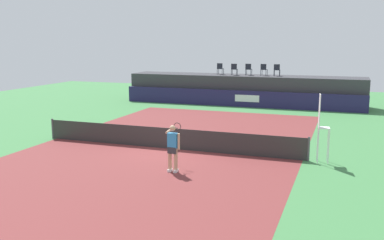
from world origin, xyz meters
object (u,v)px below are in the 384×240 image
(spectator_chair_far_left, at_px, (220,68))
(umpire_chair, at_px, (321,123))
(spectator_chair_far_right, at_px, (277,69))
(spectator_chair_center, at_px, (249,69))
(tennis_player, at_px, (173,147))
(net_post_near, at_px, (53,129))
(tennis_ball, at_px, (142,131))
(net_post_far, at_px, (309,149))
(spectator_chair_left, at_px, (234,69))
(spectator_chair_right, at_px, (264,69))

(spectator_chair_far_left, bearing_deg, umpire_chair, -60.74)
(spectator_chair_far_left, relative_size, spectator_chair_far_right, 1.00)
(spectator_chair_center, bearing_deg, spectator_chair_far_left, -179.17)
(spectator_chair_center, bearing_deg, tennis_player, -86.15)
(spectator_chair_far_left, xyz_separation_m, spectator_chair_far_right, (4.41, 0.04, 0.00))
(net_post_near, bearing_deg, spectator_chair_far_left, 74.34)
(tennis_ball, bearing_deg, net_post_near, -140.48)
(net_post_far, bearing_deg, spectator_chair_far_right, 103.61)
(spectator_chair_left, xyz_separation_m, umpire_chair, (7.36, -14.99, -1.11))
(spectator_chair_far_left, height_order, net_post_near, spectator_chair_far_left)
(tennis_ball, bearing_deg, spectator_chair_far_right, 67.32)
(spectator_chair_center, xyz_separation_m, umpire_chair, (6.31, -15.32, -1.11))
(spectator_chair_center, xyz_separation_m, net_post_far, (5.87, -15.30, -2.19))
(spectator_chair_far_left, xyz_separation_m, spectator_chair_right, (3.41, 0.14, 0.00))
(net_post_near, height_order, net_post_far, same)
(spectator_chair_center, xyz_separation_m, tennis_player, (1.25, -18.50, -1.73))
(spectator_chair_right, height_order, tennis_ball, spectator_chair_right)
(spectator_chair_far_right, bearing_deg, umpire_chair, -74.84)
(tennis_player, bearing_deg, tennis_ball, 125.11)
(net_post_near, distance_m, net_post_far, 12.40)
(umpire_chair, relative_size, net_post_far, 2.76)
(spectator_chair_left, relative_size, spectator_chair_right, 1.00)
(spectator_chair_right, xyz_separation_m, tennis_ball, (-4.18, -12.52, -2.66))
(spectator_chair_right, bearing_deg, spectator_chair_center, -174.60)
(spectator_chair_far_left, distance_m, spectator_chair_far_right, 4.41)
(umpire_chair, xyz_separation_m, net_post_far, (-0.44, 0.02, -1.09))
(spectator_chair_right, xyz_separation_m, net_post_far, (4.71, -15.41, -2.19))
(spectator_chair_center, height_order, net_post_near, spectator_chair_center)
(spectator_chair_left, bearing_deg, net_post_near, -110.13)
(spectator_chair_far_left, bearing_deg, tennis_ball, -93.60)
(spectator_chair_left, bearing_deg, spectator_chair_far_left, 166.31)
(spectator_chair_center, height_order, tennis_player, spectator_chair_center)
(spectator_chair_left, xyz_separation_m, spectator_chair_right, (2.20, 0.44, 0.00))
(net_post_near, bearing_deg, spectator_chair_far_right, 60.41)
(spectator_chair_center, relative_size, tennis_ball, 13.06)
(umpire_chair, distance_m, tennis_ball, 9.90)
(spectator_chair_far_left, height_order, tennis_ball, spectator_chair_far_left)
(spectator_chair_far_right, distance_m, net_post_far, 15.90)
(spectator_chair_far_left, xyz_separation_m, net_post_near, (-4.28, -15.27, -2.19))
(net_post_near, height_order, tennis_ball, net_post_near)
(spectator_chair_far_right, bearing_deg, spectator_chair_center, -179.86)
(spectator_chair_center, distance_m, spectator_chair_right, 1.16)
(tennis_player, xyz_separation_m, tennis_ball, (-4.28, 6.08, -0.92))
(spectator_chair_far_left, bearing_deg, net_post_near, -105.66)
(spectator_chair_far_left, relative_size, spectator_chair_left, 1.00)
(tennis_player, bearing_deg, spectator_chair_right, 90.28)
(net_post_far, bearing_deg, spectator_chair_left, 114.78)
(net_post_far, xyz_separation_m, tennis_ball, (-8.90, 2.89, -0.46))
(tennis_ball, bearing_deg, tennis_player, -54.89)
(spectator_chair_left, xyz_separation_m, tennis_player, (2.29, -18.17, -1.73))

